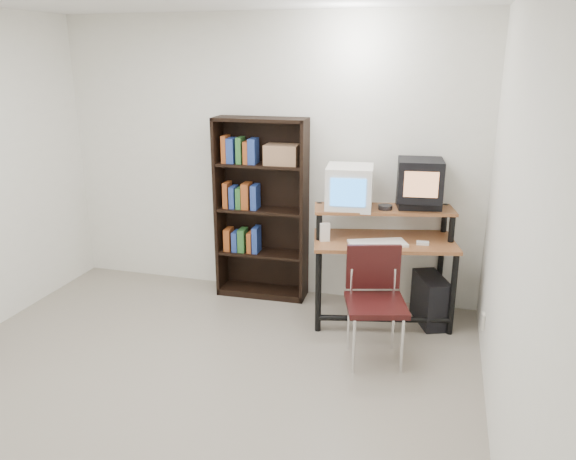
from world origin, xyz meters
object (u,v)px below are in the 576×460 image
(crt_monitor, at_px, (349,187))
(school_chair, at_px, (375,292))
(pc_tower, at_px, (430,300))
(crt_tv, at_px, (420,180))
(computer_desk, at_px, (383,244))
(bookshelf, at_px, (262,206))

(crt_monitor, xyz_separation_m, school_chair, (0.34, -0.73, -0.62))
(crt_monitor, bearing_deg, pc_tower, -7.91)
(school_chair, bearing_deg, crt_monitor, 99.03)
(pc_tower, bearing_deg, crt_tv, 115.65)
(computer_desk, relative_size, school_chair, 1.49)
(computer_desk, height_order, crt_monitor, crt_monitor)
(pc_tower, relative_size, school_chair, 0.52)
(pc_tower, bearing_deg, bookshelf, 150.81)
(computer_desk, relative_size, bookshelf, 0.75)
(crt_tv, height_order, bookshelf, bookshelf)
(crt_monitor, height_order, pc_tower, crt_monitor)
(pc_tower, distance_m, school_chair, 0.88)
(bookshelf, bearing_deg, crt_tv, -3.95)
(computer_desk, bearing_deg, crt_monitor, 157.90)
(pc_tower, xyz_separation_m, school_chair, (-0.40, -0.71, 0.32))
(crt_tv, xyz_separation_m, bookshelf, (-1.42, 0.05, -0.35))
(crt_tv, height_order, pc_tower, crt_tv)
(crt_monitor, relative_size, crt_tv, 1.06)
(crt_monitor, xyz_separation_m, pc_tower, (0.74, -0.02, -0.94))
(crt_tv, bearing_deg, computer_desk, -151.01)
(crt_tv, bearing_deg, bookshelf, 171.54)
(crt_monitor, relative_size, school_chair, 0.50)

